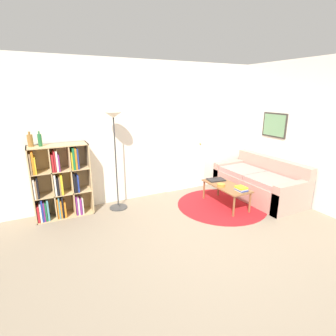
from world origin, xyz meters
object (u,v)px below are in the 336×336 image
(floor_lamp, at_px, (114,132))
(coffee_table, at_px, (226,188))
(bookshelf, at_px, (60,183))
(bottle_middle, at_px, (40,140))
(bottle_left, at_px, (30,140))
(bowl, at_px, (221,185))
(couch, at_px, (260,183))
(laptop, at_px, (216,180))

(floor_lamp, relative_size, coffee_table, 1.79)
(bookshelf, relative_size, floor_lamp, 0.71)
(floor_lamp, distance_m, bottle_middle, 1.14)
(floor_lamp, xyz_separation_m, bottle_left, (-1.27, 0.15, -0.07))
(coffee_table, xyz_separation_m, bottle_left, (-3.08, 0.93, 0.98))
(bowl, bearing_deg, floor_lamp, 155.20)
(bottle_left, bearing_deg, bottle_middle, -19.59)
(floor_lamp, relative_size, couch, 0.96)
(bookshelf, xyz_separation_m, bottle_middle, (-0.21, -0.02, 0.75))
(laptop, distance_m, bowl, 0.35)
(laptop, height_order, bottle_middle, bottle_middle)
(floor_lamp, height_order, bottle_middle, floor_lamp)
(laptop, bearing_deg, bottle_left, 168.86)
(floor_lamp, xyz_separation_m, laptop, (1.82, -0.46, -0.99))
(bookshelf, bearing_deg, couch, -13.26)
(floor_lamp, distance_m, bottle_left, 1.28)
(coffee_table, relative_size, bottle_middle, 4.07)
(bookshelf, bearing_deg, bowl, -19.09)
(bookshelf, height_order, bottle_left, bottle_left)
(bowl, distance_m, bottle_middle, 3.10)
(bookshelf, height_order, bottle_middle, bottle_middle)
(couch, height_order, bottle_left, bottle_left)
(bowl, bearing_deg, couch, 2.73)
(bookshelf, distance_m, laptop, 2.82)
(coffee_table, distance_m, bowl, 0.14)
(couch, relative_size, bottle_left, 7.72)
(couch, bearing_deg, bottle_left, 167.51)
(couch, height_order, bottle_middle, bottle_middle)
(couch, xyz_separation_m, bowl, (-1.02, -0.05, 0.14))
(floor_lamp, height_order, laptop, floor_lamp)
(bookshelf, distance_m, bowl, 2.78)
(laptop, relative_size, bowl, 2.39)
(floor_lamp, height_order, couch, floor_lamp)
(laptop, bearing_deg, bottle_middle, 169.26)
(bookshelf, bearing_deg, laptop, -12.01)
(couch, bearing_deg, floor_lamp, 164.88)
(bookshelf, bearing_deg, coffee_table, -18.24)
(coffee_table, xyz_separation_m, bottle_middle, (-2.95, 0.88, 0.98))
(bowl, bearing_deg, coffee_table, 1.41)
(bowl, distance_m, bottle_left, 3.24)
(floor_lamp, xyz_separation_m, bowl, (1.69, -0.78, -0.98))
(bottle_left, bearing_deg, couch, -12.49)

